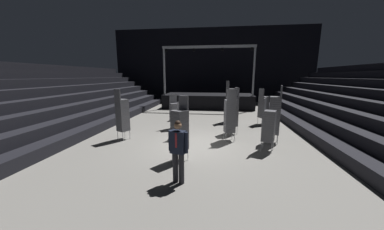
{
  "coord_description": "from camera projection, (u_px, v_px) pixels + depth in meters",
  "views": [
    {
      "loc": [
        0.99,
        -8.18,
        2.87
      ],
      "look_at": [
        -0.02,
        -0.72,
        1.4
      ],
      "focal_mm": 18.85,
      "sensor_mm": 36.0,
      "label": 1
    }
  ],
  "objects": [
    {
      "name": "bleacher_bank_left",
      "position": [
        42.0,
        97.0,
        10.31
      ],
      "size": [
        6.0,
        24.0,
        3.6
      ],
      "rotation": [
        0.0,
        0.0,
        1.57
      ],
      "color": "black",
      "rests_on": "ground_plane"
    },
    {
      "name": "chair_stack_rear_left",
      "position": [
        230.0,
        115.0,
        8.86
      ],
      "size": [
        0.52,
        0.52,
        2.31
      ],
      "rotation": [
        0.0,
        0.0,
        0.21
      ],
      "color": "#B2B5BA",
      "rests_on": "ground_plane"
    },
    {
      "name": "chair_stack_mid_left",
      "position": [
        275.0,
        115.0,
        8.55
      ],
      "size": [
        0.52,
        0.52,
        2.48
      ],
      "rotation": [
        0.0,
        0.0,
        1.35
      ],
      "color": "#B2B5BA",
      "rests_on": "ground_plane"
    },
    {
      "name": "chair_stack_rear_centre",
      "position": [
        174.0,
        112.0,
        10.94
      ],
      "size": [
        0.6,
        0.6,
        1.88
      ],
      "rotation": [
        0.0,
        0.0,
        3.66
      ],
      "color": "#B2B5BA",
      "rests_on": "ground_plane"
    },
    {
      "name": "chair_stack_mid_right",
      "position": [
        230.0,
        102.0,
        12.49
      ],
      "size": [
        0.56,
        0.56,
        2.56
      ],
      "rotation": [
        0.0,
        0.0,
        5.04
      ],
      "color": "#B2B5BA",
      "rests_on": "ground_plane"
    },
    {
      "name": "chair_stack_rear_right",
      "position": [
        263.0,
        107.0,
        11.95
      ],
      "size": [
        0.59,
        0.59,
        2.14
      ],
      "rotation": [
        0.0,
        0.0,
        5.19
      ],
      "color": "#B2B5BA",
      "rests_on": "ground_plane"
    },
    {
      "name": "equipment_road_case",
      "position": [
        178.0,
        117.0,
        13.03
      ],
      "size": [
        1.03,
        0.82,
        0.5
      ],
      "primitive_type": "cube",
      "rotation": [
        0.0,
        0.0,
        -0.27
      ],
      "color": "black",
      "rests_on": "ground_plane"
    },
    {
      "name": "chair_stack_aisle_right",
      "position": [
        269.0,
        125.0,
        7.64
      ],
      "size": [
        0.57,
        0.57,
        2.05
      ],
      "rotation": [
        0.0,
        0.0,
        4.33
      ],
      "color": "#B2B5BA",
      "rests_on": "ground_plane"
    },
    {
      "name": "chair_stack_front_left",
      "position": [
        233.0,
        111.0,
        9.95
      ],
      "size": [
        0.57,
        0.57,
        2.31
      ],
      "rotation": [
        0.0,
        0.0,
        1.96
      ],
      "color": "#B2B5BA",
      "rests_on": "ground_plane"
    },
    {
      "name": "arena_end_wall",
      "position": [
        211.0,
        65.0,
        22.46
      ],
      "size": [
        22.0,
        0.3,
        8.0
      ],
      "primitive_type": "cube",
      "color": "black",
      "rests_on": "ground_plane"
    },
    {
      "name": "chair_stack_aisle_left",
      "position": [
        122.0,
        115.0,
        9.05
      ],
      "size": [
        0.59,
        0.59,
        2.31
      ],
      "rotation": [
        0.0,
        0.0,
        5.8
      ],
      "color": "#B2B5BA",
      "rests_on": "ground_plane"
    },
    {
      "name": "chair_stack_mid_centre",
      "position": [
        182.0,
        119.0,
        9.42
      ],
      "size": [
        0.45,
        0.45,
        1.71
      ],
      "rotation": [
        0.0,
        0.0,
        0.03
      ],
      "color": "#B2B5BA",
      "rests_on": "ground_plane"
    },
    {
      "name": "man_with_tie",
      "position": [
        178.0,
        148.0,
        5.31
      ],
      "size": [
        0.57,
        0.33,
        1.74
      ],
      "rotation": [
        0.0,
        0.0,
        2.87
      ],
      "color": "black",
      "rests_on": "ground_plane"
    },
    {
      "name": "chair_stack_front_right",
      "position": [
        180.0,
        129.0,
        6.74
      ],
      "size": [
        0.61,
        0.61,
        2.22
      ],
      "rotation": [
        0.0,
        0.0,
        2.57
      ],
      "color": "#B2B5BA",
      "rests_on": "ground_plane"
    },
    {
      "name": "stage_riser",
      "position": [
        208.0,
        100.0,
        18.51
      ],
      "size": [
        7.91,
        3.35,
        5.27
      ],
      "color": "black",
      "rests_on": "ground_plane"
    },
    {
      "name": "ground_plane",
      "position": [
        195.0,
        145.0,
        8.64
      ],
      "size": [
        22.0,
        30.0,
        0.1
      ],
      "primitive_type": "cube",
      "color": "slate"
    }
  ]
}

